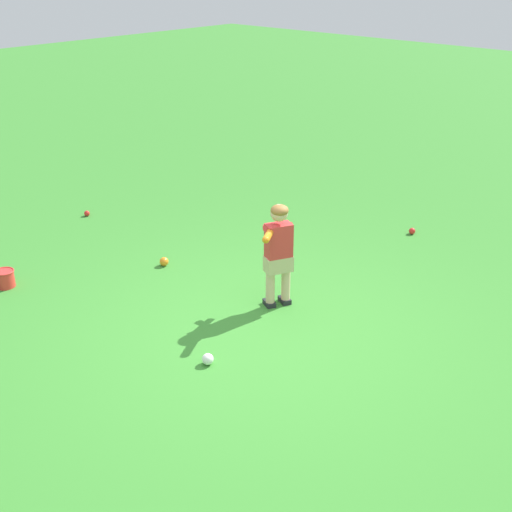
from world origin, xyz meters
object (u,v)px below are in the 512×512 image
Objects in this scene: child_batter at (278,246)px; play_ball_center_lawn at (87,213)px; play_ball_midfield at (412,231)px; toy_bucket at (5,278)px; play_ball_by_bucket at (208,359)px; play_ball_far_left at (164,262)px.

child_batter reaches higher than play_ball_center_lawn.
child_batter is 14.18× the size of play_ball_center_lawn.
play_ball_center_lawn is (0.15, 3.52, -0.61)m from child_batter.
toy_bucket is at bearing 150.01° from play_ball_midfield.
play_ball_by_bucket is (-1.22, -0.26, -0.60)m from child_batter.
play_ball_by_bucket is 1.35× the size of play_ball_center_lawn.
toy_bucket is (-1.80, -1.12, 0.06)m from play_ball_center_lawn.
play_ball_midfield is 0.38× the size of toy_bucket.
play_ball_by_bucket is at bearing -120.06° from play_ball_far_left.
child_batter is 1.68m from play_ball_far_left.
play_ball_by_bucket is 2.70m from toy_bucket.
play_ball_by_bucket is (-3.78, -0.23, 0.01)m from play_ball_midfield.
play_ball_far_left reaches higher than play_ball_midfield.
play_ball_center_lawn is at bearing 31.91° from toy_bucket.
toy_bucket is (-4.22, 2.43, 0.06)m from play_ball_midfield.
child_batter is at bearing 12.16° from play_ball_by_bucket.
play_ball_far_left is 1.71m from toy_bucket.
play_ball_far_left is at bearing 96.13° from child_batter.
toy_bucket reaches higher than play_ball_far_left.
play_ball_midfield is (2.56, -0.03, -0.61)m from child_batter.
child_batter reaches higher than play_ball_by_bucket.
child_batter is 5.00× the size of toy_bucket.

